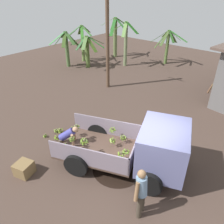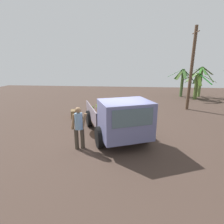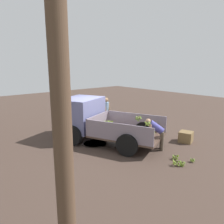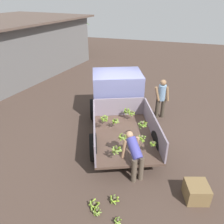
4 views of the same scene
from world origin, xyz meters
name	(u,v)px [view 3 (image 3 of 4)]	position (x,y,z in m)	size (l,w,h in m)	color
ground	(96,139)	(0.00, 0.00, 0.00)	(36.00, 36.00, 0.00)	#45342C
mud_patch_0	(94,143)	(-0.45, 0.44, 0.00)	(1.09, 1.09, 0.01)	black
mud_patch_1	(94,143)	(-0.44, 0.43, 0.00)	(0.92, 0.92, 0.01)	black
mud_patch_2	(112,140)	(-0.66, -0.47, 0.00)	(1.87, 1.87, 0.01)	black
cargo_truck	(89,118)	(0.20, 0.20, 1.03)	(5.00, 3.56, 1.93)	#4E392F
utility_pole	(62,117)	(-5.86, 4.84, 2.94)	(1.23, 0.21, 5.77)	brown
person_foreground_visitor	(106,112)	(0.97, -1.44, 0.96)	(0.45, 0.65, 1.72)	#40372C
person_worker_loading	(157,131)	(-2.69, -1.11, 0.78)	(0.77, 0.76, 1.30)	brown
banana_bunch_on_ground_0	(182,163)	(-4.26, -0.56, 0.10)	(0.20, 0.21, 0.18)	#4D4532
banana_bunch_on_ground_1	(175,157)	(-3.79, -0.86, 0.11)	(0.27, 0.27, 0.20)	brown
banana_bunch_on_ground_2	(192,160)	(-4.33, -1.11, 0.09)	(0.19, 0.19, 0.16)	brown
banana_bunch_on_ground_3	(176,162)	(-4.10, -0.43, 0.13)	(0.29, 0.28, 0.22)	brown
wooden_crate_0	(186,137)	(-3.04, -2.84, 0.24)	(0.57, 0.57, 0.48)	brown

